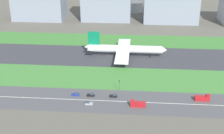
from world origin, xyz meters
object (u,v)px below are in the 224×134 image
(airliner, at_px, (124,49))
(car_3, at_px, (89,103))
(traffic_light, at_px, (119,85))
(fuel_tank_west, at_px, (111,5))
(car_0, at_px, (91,95))
(terminal_building, at_px, (40,7))
(truck_0, at_px, (203,98))
(car_1, at_px, (76,94))
(fuel_tank_centre, at_px, (135,7))
(truck_1, at_px, (137,104))
(car_2, at_px, (114,96))

(airliner, relative_size, car_3, 14.77)
(traffic_light, distance_m, fuel_tank_west, 220.37)
(fuel_tank_west, bearing_deg, car_0, -87.96)
(terminal_building, bearing_deg, car_3, -66.02)
(fuel_tank_west, bearing_deg, airliner, -81.43)
(truck_0, xyz_separation_m, fuel_tank_west, (-72.87, 227.00, 6.18))
(airliner, bearing_deg, car_0, -103.13)
(fuel_tank_west, bearing_deg, car_3, -88.03)
(airliner, bearing_deg, traffic_light, -89.72)
(car_1, height_order, fuel_tank_west, fuel_tank_west)
(car_0, height_order, fuel_tank_west, fuel_tank_west)
(fuel_tank_west, distance_m, fuel_tank_centre, 30.38)
(car_3, bearing_deg, truck_1, 180.00)
(car_3, relative_size, terminal_building, 0.08)
(airliner, xyz_separation_m, car_0, (-15.86, -68.00, -5.31))
(truck_0, distance_m, traffic_light, 49.33)
(airliner, height_order, fuel_tank_centre, airliner)
(car_1, distance_m, terminal_building, 197.75)
(traffic_light, bearing_deg, terminal_building, 120.26)
(airliner, bearing_deg, terminal_building, 131.60)
(truck_0, relative_size, traffic_light, 1.17)
(airliner, xyz_separation_m, truck_0, (48.90, -68.00, -4.56))
(fuel_tank_centre, bearing_deg, airliner, -92.29)
(car_0, distance_m, terminal_building, 201.46)
(car_1, relative_size, terminal_building, 0.08)
(car_0, height_order, traffic_light, traffic_light)
(airliner, xyz_separation_m, traffic_light, (0.30, -60.01, -1.94))
(car_1, xyz_separation_m, fuel_tank_centre, (31.39, 227.00, 5.33))
(terminal_building, bearing_deg, airliner, -48.40)
(truck_1, bearing_deg, airliner, -81.54)
(car_2, xyz_separation_m, car_3, (-13.46, -10.00, 0.00))
(car_1, xyz_separation_m, fuel_tank_west, (1.06, 227.00, 6.93))
(truck_1, relative_size, terminal_building, 0.15)
(airliner, bearing_deg, fuel_tank_west, 98.57)
(airliner, relative_size, fuel_tank_west, 3.54)
(car_3, relative_size, truck_1, 0.52)
(car_0, bearing_deg, car_3, -89.83)
(car_3, height_order, fuel_tank_centre, fuel_tank_centre)
(car_0, xyz_separation_m, truck_1, (27.47, -10.00, 0.75))
(airliner, xyz_separation_m, fuel_tank_west, (-23.97, 159.00, 1.62))
(airliner, height_order, car_1, airliner)
(airliner, distance_m, fuel_tank_west, 160.80)
(traffic_light, height_order, terminal_building, terminal_building)
(airliner, xyz_separation_m, fuel_tank_centre, (6.36, 159.00, 0.02))
(car_3, relative_size, fuel_tank_west, 0.24)
(truck_0, bearing_deg, car_0, 180.00)
(car_1, bearing_deg, car_3, -47.41)
(airliner, bearing_deg, car_3, -101.48)
(car_0, distance_m, truck_1, 29.24)
(car_3, relative_size, car_1, 1.00)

